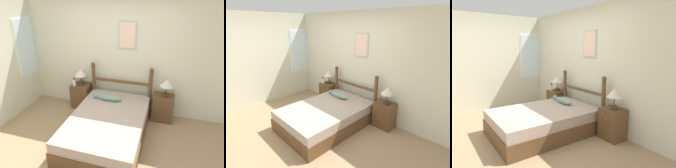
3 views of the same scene
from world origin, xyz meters
TOP-DOWN VIEW (x-y plane):
  - ground_plane at (0.00, 0.00)m, footprint 16.00×16.00m
  - wall_back at (0.00, 1.73)m, footprint 6.40×0.08m
  - wall_left at (-2.13, 0.03)m, footprint 0.08×6.40m
  - bed at (0.13, 0.60)m, footprint 1.38×2.01m
  - headboard at (0.13, 1.57)m, footprint 1.39×0.10m
  - nightstand_left at (-0.83, 1.50)m, footprint 0.43×0.36m
  - nightstand_right at (1.08, 1.50)m, footprint 0.43×0.36m
  - table_lamp_left at (-0.82, 1.53)m, footprint 0.28×0.28m
  - table_lamp_right at (1.11, 1.49)m, footprint 0.28×0.28m
  - bottle at (-0.95, 1.42)m, footprint 0.07×0.07m
  - fish_pillow at (-0.04, 1.16)m, footprint 0.61×0.16m

SIDE VIEW (x-z plane):
  - ground_plane at x=0.00m, z-range 0.00..0.00m
  - bed at x=0.13m, z-range 0.00..0.48m
  - nightstand_left at x=-0.83m, z-range 0.00..0.58m
  - nightstand_right at x=1.08m, z-range 0.00..0.58m
  - fish_pillow at x=-0.04m, z-range 0.48..0.61m
  - headboard at x=0.13m, z-range 0.05..1.19m
  - bottle at x=-0.95m, z-range 0.57..0.76m
  - table_lamp_left at x=-0.82m, z-range 0.67..1.05m
  - table_lamp_right at x=1.11m, z-range 0.67..1.05m
  - wall_back at x=0.00m, z-range 0.00..2.55m
  - wall_left at x=-2.13m, z-range 0.00..2.55m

